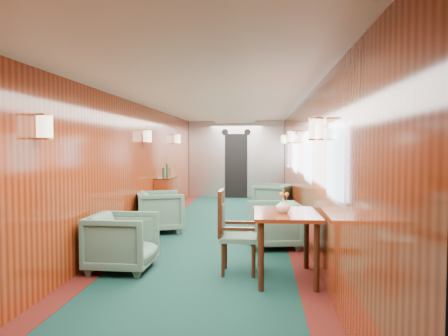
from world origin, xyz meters
name	(u,v)px	position (x,y,z in m)	size (l,w,h in m)	color
room	(217,145)	(0.00, 0.00, 1.63)	(12.00, 12.10, 2.40)	#0E3229
bulkhead	(236,160)	(0.00, 5.91, 1.18)	(2.98, 0.17, 2.39)	silver
windows_right	(300,155)	(1.49, 0.25, 1.45)	(0.02, 8.60, 0.80)	silver
wall_sconces	(220,137)	(0.00, 0.57, 1.79)	(2.97, 7.97, 0.25)	beige
dining_table	(286,223)	(1.08, -2.49, 0.68)	(0.77, 1.09, 0.81)	maroon
side_chair	(231,228)	(0.40, -2.29, 0.57)	(0.48, 0.50, 1.05)	#1D4437
credenza	(166,197)	(-1.34, 1.80, 0.47)	(0.33, 1.04, 1.21)	maroon
flower_vase	(283,205)	(1.04, -2.53, 0.90)	(0.17, 0.17, 0.17)	silver
armchair_left_near	(122,242)	(-1.00, -2.30, 0.37)	(0.79, 0.81, 0.74)	#1D4437
armchair_left_far	(160,211)	(-1.12, 0.26, 0.38)	(0.82, 0.84, 0.77)	#1D4437
armchair_right_near	(274,225)	(0.98, -0.84, 0.36)	(0.78, 0.80, 0.73)	#1D4437
armchair_right_far	(273,199)	(1.07, 2.52, 0.36)	(0.78, 0.80, 0.73)	#1D4437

